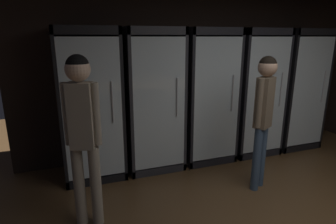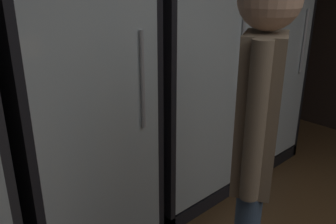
{
  "view_description": "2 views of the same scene",
  "coord_description": "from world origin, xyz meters",
  "px_view_note": "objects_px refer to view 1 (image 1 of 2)",
  "views": [
    {
      "loc": [
        -2.15,
        -0.95,
        1.81
      ],
      "look_at": [
        -1.01,
        2.27,
        0.89
      ],
      "focal_mm": 29.58,
      "sensor_mm": 36.0,
      "label": 1
    },
    {
      "loc": [
        -1.14,
        0.94,
        1.56
      ],
      "look_at": [
        0.28,
        2.46,
        0.76
      ],
      "focal_mm": 38.28,
      "sensor_mm": 36.0,
      "label": 2
    }
  ],
  "objects_px": {
    "cooler_right": "(251,93)",
    "shopper_near": "(264,107)",
    "shopper_far": "(82,124)",
    "cooler_center": "(204,97)",
    "cooler_far_left": "(91,106)",
    "cooler_far_right": "(292,90)",
    "cooler_left": "(151,101)"
  },
  "relations": [
    {
      "from": "cooler_far_right",
      "to": "cooler_far_left",
      "type": "bearing_deg",
      "value": -179.99
    },
    {
      "from": "shopper_near",
      "to": "shopper_far",
      "type": "bearing_deg",
      "value": -179.43
    },
    {
      "from": "shopper_near",
      "to": "shopper_far",
      "type": "xyz_separation_m",
      "value": [
        -2.01,
        -0.02,
        0.01
      ]
    },
    {
      "from": "cooler_left",
      "to": "cooler_far_right",
      "type": "relative_size",
      "value": 1.0
    },
    {
      "from": "cooler_left",
      "to": "cooler_right",
      "type": "height_order",
      "value": "same"
    },
    {
      "from": "cooler_right",
      "to": "shopper_near",
      "type": "height_order",
      "value": "cooler_right"
    },
    {
      "from": "cooler_left",
      "to": "shopper_near",
      "type": "distance_m",
      "value": 1.51
    },
    {
      "from": "cooler_far_left",
      "to": "shopper_far",
      "type": "xyz_separation_m",
      "value": [
        -0.15,
        -1.11,
        0.1
      ]
    },
    {
      "from": "cooler_right",
      "to": "shopper_far",
      "type": "relative_size",
      "value": 1.16
    },
    {
      "from": "cooler_right",
      "to": "shopper_far",
      "type": "xyz_separation_m",
      "value": [
        -2.62,
        -1.11,
        0.09
      ]
    },
    {
      "from": "cooler_left",
      "to": "shopper_far",
      "type": "xyz_separation_m",
      "value": [
        -0.97,
        -1.11,
        0.1
      ]
    },
    {
      "from": "cooler_far_left",
      "to": "cooler_right",
      "type": "bearing_deg",
      "value": -0.02
    },
    {
      "from": "cooler_far_left",
      "to": "cooler_far_right",
      "type": "height_order",
      "value": "same"
    },
    {
      "from": "cooler_left",
      "to": "cooler_right",
      "type": "relative_size",
      "value": 1.0
    },
    {
      "from": "cooler_far_left",
      "to": "shopper_near",
      "type": "height_order",
      "value": "cooler_far_left"
    },
    {
      "from": "cooler_right",
      "to": "shopper_near",
      "type": "relative_size",
      "value": 1.2
    },
    {
      "from": "cooler_center",
      "to": "shopper_near",
      "type": "distance_m",
      "value": 1.11
    },
    {
      "from": "cooler_right",
      "to": "shopper_near",
      "type": "bearing_deg",
      "value": -119.27
    },
    {
      "from": "cooler_far_left",
      "to": "shopper_far",
      "type": "bearing_deg",
      "value": -97.78
    },
    {
      "from": "cooler_left",
      "to": "cooler_right",
      "type": "xyz_separation_m",
      "value": [
        1.65,
        -0.0,
        0.01
      ]
    },
    {
      "from": "cooler_far_right",
      "to": "shopper_far",
      "type": "bearing_deg",
      "value": -162.2
    },
    {
      "from": "cooler_right",
      "to": "shopper_near",
      "type": "xyz_separation_m",
      "value": [
        -0.61,
        -1.09,
        0.08
      ]
    },
    {
      "from": "cooler_far_left",
      "to": "cooler_center",
      "type": "xyz_separation_m",
      "value": [
        1.65,
        -0.0,
        0.0
      ]
    },
    {
      "from": "shopper_far",
      "to": "cooler_center",
      "type": "bearing_deg",
      "value": 31.58
    },
    {
      "from": "cooler_right",
      "to": "cooler_far_left",
      "type": "bearing_deg",
      "value": 179.98
    },
    {
      "from": "cooler_right",
      "to": "cooler_far_right",
      "type": "xyz_separation_m",
      "value": [
        0.83,
        0.0,
        -0.01
      ]
    },
    {
      "from": "shopper_near",
      "to": "cooler_far_left",
      "type": "bearing_deg",
      "value": 149.74
    },
    {
      "from": "cooler_center",
      "to": "cooler_far_right",
      "type": "distance_m",
      "value": 1.65
    },
    {
      "from": "shopper_far",
      "to": "cooler_left",
      "type": "bearing_deg",
      "value": 48.62
    },
    {
      "from": "cooler_far_left",
      "to": "cooler_far_right",
      "type": "bearing_deg",
      "value": 0.01
    },
    {
      "from": "cooler_far_right",
      "to": "shopper_far",
      "type": "height_order",
      "value": "cooler_far_right"
    },
    {
      "from": "cooler_center",
      "to": "shopper_far",
      "type": "bearing_deg",
      "value": -148.42
    }
  ]
}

